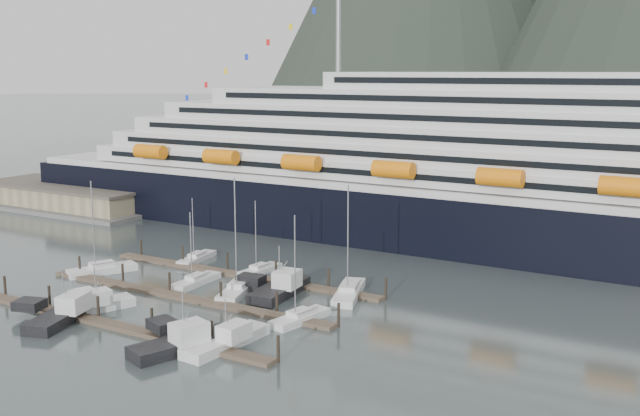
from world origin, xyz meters
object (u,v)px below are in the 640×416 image
(warehouse, at_px, (70,198))
(trawler_b, at_px, (96,304))
(trawler_d, at_px, (183,342))
(sailboat_d, at_px, (239,289))
(trawler_a, at_px, (64,313))
(sailboat_g, at_px, (349,293))
(sailboat_a, at_px, (102,270))
(sailboat_f, at_px, (260,271))
(cruise_ship, at_px, (545,182))
(sailboat_h, at_px, (300,318))
(trawler_c, at_px, (225,339))
(sailboat_e, at_px, (197,259))
(trawler_e, at_px, (279,289))
(sailboat_c, at_px, (196,282))

(warehouse, xyz_separation_m, trawler_b, (60.84, -48.42, -1.42))
(trawler_d, bearing_deg, sailboat_d, 39.83)
(warehouse, height_order, trawler_a, trawler_a)
(warehouse, xyz_separation_m, sailboat_g, (86.02, -26.21, -1.80))
(sailboat_a, bearing_deg, sailboat_f, -34.01)
(cruise_ship, relative_size, sailboat_d, 12.42)
(sailboat_f, distance_m, sailboat_h, 23.46)
(sailboat_h, distance_m, trawler_a, 29.45)
(sailboat_h, relative_size, trawler_c, 1.15)
(sailboat_e, distance_m, trawler_b, 26.96)
(cruise_ship, relative_size, sailboat_f, 17.80)
(sailboat_f, bearing_deg, sailboat_g, -96.31)
(sailboat_f, bearing_deg, warehouse, 75.93)
(sailboat_h, height_order, trawler_e, sailboat_h)
(sailboat_e, relative_size, trawler_d, 0.84)
(warehouse, height_order, sailboat_a, sailboat_a)
(trawler_e, bearing_deg, warehouse, 61.79)
(trawler_a, bearing_deg, sailboat_h, -77.90)
(sailboat_h, height_order, trawler_c, sailboat_h)
(sailboat_e, relative_size, trawler_c, 0.89)
(sailboat_e, height_order, trawler_d, sailboat_e)
(sailboat_c, bearing_deg, trawler_a, 166.53)
(cruise_ship, relative_size, sailboat_g, 12.97)
(trawler_a, bearing_deg, sailboat_e, -8.33)
(cruise_ship, bearing_deg, warehouse, -172.77)
(sailboat_a, xyz_separation_m, trawler_b, (12.86, -13.10, 0.37))
(sailboat_g, relative_size, trawler_b, 1.61)
(warehouse, height_order, trawler_d, trawler_d)
(warehouse, distance_m, sailboat_c, 72.05)
(sailboat_a, bearing_deg, cruise_ship, -23.16)
(sailboat_d, xyz_separation_m, sailboat_e, (-16.59, 10.54, -0.06))
(sailboat_c, height_order, trawler_e, sailboat_c)
(cruise_ship, height_order, warehouse, cruise_ship)
(sailboat_c, xyz_separation_m, trawler_a, (-3.87, -20.56, 0.51))
(cruise_ship, distance_m, sailboat_c, 60.33)
(cruise_ship, bearing_deg, sailboat_e, -143.12)
(sailboat_a, height_order, trawler_a, sailboat_a)
(sailboat_e, xyz_separation_m, sailboat_g, (30.58, -4.20, 0.06))
(sailboat_d, xyz_separation_m, trawler_b, (-11.20, -15.88, 0.37))
(cruise_ship, distance_m, sailboat_d, 55.70)
(sailboat_d, height_order, trawler_d, sailboat_d)
(trawler_c, distance_m, trawler_e, 20.00)
(sailboat_c, distance_m, trawler_a, 20.93)
(trawler_a, distance_m, trawler_b, 4.77)
(cruise_ship, height_order, trawler_a, cruise_ship)
(sailboat_h, relative_size, trawler_b, 1.39)
(cruise_ship, xyz_separation_m, warehouse, (-102.03, -12.94, -9.79))
(sailboat_a, height_order, sailboat_g, sailboat_g)
(sailboat_g, bearing_deg, trawler_c, 154.01)
(sailboat_a, distance_m, sailboat_h, 38.18)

